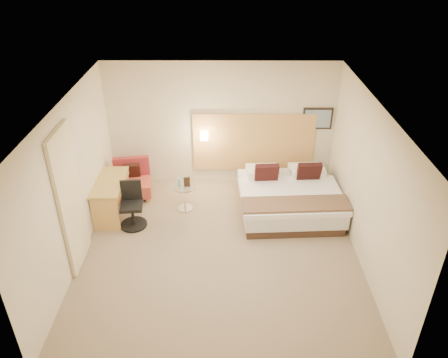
{
  "coord_description": "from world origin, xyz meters",
  "views": [
    {
      "loc": [
        0.1,
        -6.04,
        4.99
      ],
      "look_at": [
        0.07,
        0.71,
        1.06
      ],
      "focal_mm": 35.0,
      "sensor_mm": 36.0,
      "label": 1
    }
  ],
  "objects_px": {
    "side_table": "(185,196)",
    "lounge_chair": "(132,182)",
    "bed": "(288,197)",
    "desk": "(111,188)",
    "desk_chair": "(132,208)"
  },
  "relations": [
    {
      "from": "bed",
      "to": "desk",
      "type": "bearing_deg",
      "value": -177.84
    },
    {
      "from": "lounge_chair",
      "to": "desk",
      "type": "distance_m",
      "value": 0.79
    },
    {
      "from": "bed",
      "to": "desk_chair",
      "type": "height_order",
      "value": "bed"
    },
    {
      "from": "lounge_chair",
      "to": "desk_chair",
      "type": "bearing_deg",
      "value": -79.35
    },
    {
      "from": "desk_chair",
      "to": "desk",
      "type": "bearing_deg",
      "value": 140.92
    },
    {
      "from": "side_table",
      "to": "desk",
      "type": "relative_size",
      "value": 0.43
    },
    {
      "from": "desk",
      "to": "desk_chair",
      "type": "height_order",
      "value": "desk_chair"
    },
    {
      "from": "lounge_chair",
      "to": "side_table",
      "type": "relative_size",
      "value": 1.61
    },
    {
      "from": "side_table",
      "to": "bed",
      "type": "bearing_deg",
      "value": -1.45
    },
    {
      "from": "side_table",
      "to": "desk_chair",
      "type": "bearing_deg",
      "value": -149.57
    },
    {
      "from": "side_table",
      "to": "desk_chair",
      "type": "distance_m",
      "value": 1.09
    },
    {
      "from": "bed",
      "to": "desk",
      "type": "height_order",
      "value": "bed"
    },
    {
      "from": "bed",
      "to": "side_table",
      "type": "distance_m",
      "value": 2.08
    },
    {
      "from": "side_table",
      "to": "lounge_chair",
      "type": "bearing_deg",
      "value": 155.66
    },
    {
      "from": "desk",
      "to": "desk_chair",
      "type": "bearing_deg",
      "value": -39.08
    }
  ]
}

